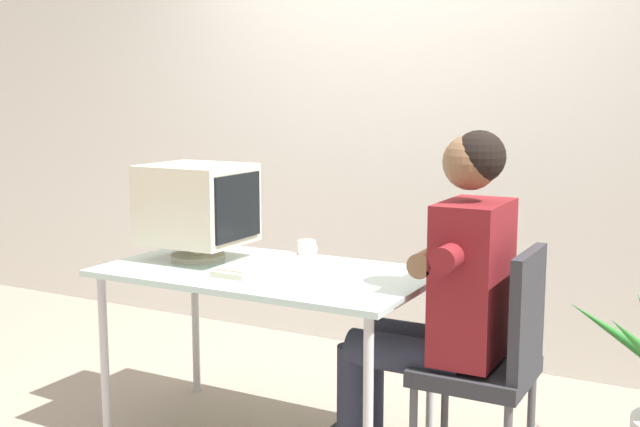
# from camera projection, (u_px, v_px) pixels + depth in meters

# --- Properties ---
(wall_back) EXTENTS (8.00, 0.10, 3.00)m
(wall_back) POSITION_uv_depth(u_px,v_px,m) (453.00, 83.00, 4.18)
(wall_back) COLOR silver
(wall_back) RESTS_ON ground_plane
(desk) EXTENTS (1.33, 0.74, 0.73)m
(desk) POSITION_uv_depth(u_px,v_px,m) (266.00, 284.00, 3.23)
(desk) COLOR #B7B7BC
(desk) RESTS_ON ground_plane
(crt_monitor) EXTENTS (0.43, 0.37, 0.41)m
(crt_monitor) POSITION_uv_depth(u_px,v_px,m) (198.00, 205.00, 3.39)
(crt_monitor) COLOR beige
(crt_monitor) RESTS_ON desk
(keyboard) EXTENTS (0.16, 0.47, 0.03)m
(keyboard) POSITION_uv_depth(u_px,v_px,m) (259.00, 264.00, 3.25)
(keyboard) COLOR beige
(keyboard) RESTS_ON desk
(office_chair) EXTENTS (0.40, 0.40, 0.91)m
(office_chair) POSITION_uv_depth(u_px,v_px,m) (493.00, 356.00, 2.84)
(office_chair) COLOR #4C4C51
(office_chair) RESTS_ON ground_plane
(person_seated) EXTENTS (0.73, 0.56, 1.32)m
(person_seated) POSITION_uv_depth(u_px,v_px,m) (443.00, 294.00, 2.91)
(person_seated) COLOR maroon
(person_seated) RESTS_ON ground_plane
(desk_mug) EXTENTS (0.08, 0.09, 0.09)m
(desk_mug) POSITION_uv_depth(u_px,v_px,m) (307.00, 250.00, 3.40)
(desk_mug) COLOR white
(desk_mug) RESTS_ON desk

